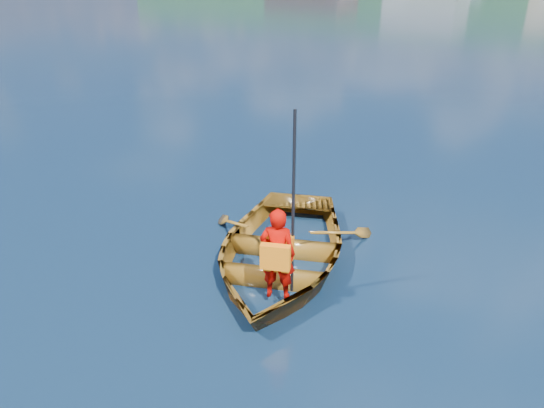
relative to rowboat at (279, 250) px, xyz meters
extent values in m
plane|color=#162F43|center=(-0.66, 0.17, -0.21)|extent=(600.00, 600.00, 0.00)
imported|color=brown|center=(0.00, 0.00, 0.00)|extent=(3.55, 4.12, 0.72)
imported|color=#BE0600|center=(0.47, -0.78, 0.46)|extent=(0.49, 0.40, 1.14)
cube|color=orange|center=(0.51, -0.90, 0.49)|extent=(0.35, 0.22, 0.30)
cube|color=orange|center=(0.42, -0.67, 0.49)|extent=(0.35, 0.20, 0.30)
cube|color=orange|center=(0.47, -0.78, 0.31)|extent=(0.36, 0.31, 0.05)
cylinder|color=black|center=(0.55, -0.59, 1.01)|extent=(0.05, 0.05, 2.23)
camera|label=1|loc=(3.28, -5.26, 3.49)|focal=35.00mm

